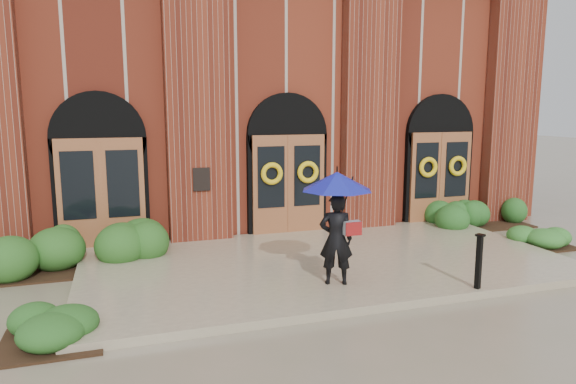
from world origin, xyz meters
name	(u,v)px	position (x,y,z in m)	size (l,w,h in m)	color
ground	(329,268)	(0.00, 0.00, 0.00)	(90.00, 90.00, 0.00)	gray
landing	(326,262)	(0.00, 0.15, 0.07)	(10.00, 5.30, 0.15)	tan
church_building	(236,103)	(0.00, 8.78, 3.50)	(16.20, 12.53, 7.00)	maroon
man_with_umbrella	(337,206)	(-0.42, -1.32, 1.59)	(1.65, 1.65, 2.05)	black
metal_post	(479,260)	(1.87, -2.35, 0.67)	(0.17, 0.17, 0.99)	black
hedge_wall_left	(66,250)	(-5.20, 1.54, 0.42)	(3.28, 1.31, 0.84)	#25521B
hedge_wall_right	(478,214)	(5.47, 2.20, 0.35)	(2.76, 1.11, 0.71)	#22521D
hedge_front_left	(51,328)	(-5.10, -2.00, 0.22)	(1.27, 1.09, 0.45)	#214E1A
hedge_front_right	(541,237)	(5.55, 0.00, 0.22)	(1.25, 1.07, 0.44)	#2C6624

